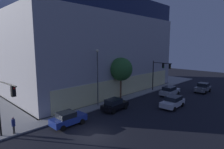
{
  "coord_description": "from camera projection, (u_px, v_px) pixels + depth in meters",
  "views": [
    {
      "loc": [
        -11.48,
        -14.15,
        9.15
      ],
      "look_at": [
        6.83,
        3.83,
        5.17
      ],
      "focal_mm": 30.02,
      "sensor_mm": 36.0,
      "label": 1
    }
  ],
  "objects": [
    {
      "name": "car_silver",
      "position": [
        170.0,
        91.0,
        34.64
      ],
      "size": [
        4.84,
        2.28,
        1.7
      ],
      "color": "#B7BABF",
      "rests_on": "ground"
    },
    {
      "name": "car_blue",
      "position": [
        68.0,
        119.0,
        21.56
      ],
      "size": [
        4.12,
        2.04,
        1.65
      ],
      "color": "navy",
      "rests_on": "ground"
    },
    {
      "name": "traffic_light_near_corner",
      "position": [
        3.0,
        99.0,
        17.38
      ],
      "size": [
        0.59,
        4.42,
        6.11
      ],
      "color": "black",
      "rests_on": "sidewalk_corner"
    },
    {
      "name": "car_black",
      "position": [
        115.0,
        104.0,
        26.59
      ],
      "size": [
        4.29,
        2.17,
        1.71
      ],
      "color": "black",
      "rests_on": "ground"
    },
    {
      "name": "street_lamp_sidewalk",
      "position": [
        98.0,
        71.0,
        27.72
      ],
      "size": [
        0.44,
        0.44,
        8.48
      ],
      "color": "#494949",
      "rests_on": "sidewalk_corner"
    },
    {
      "name": "pedestrian_waiting",
      "position": [
        13.0,
        124.0,
        19.23
      ],
      "size": [
        0.36,
        0.36,
        1.75
      ],
      "color": "#4C473D",
      "rests_on": "sidewalk_corner"
    },
    {
      "name": "ground_plane",
      "position": [
        92.0,
        135.0,
        19.29
      ],
      "size": [
        120.0,
        120.0,
        0.0
      ],
      "primitive_type": "plane",
      "color": "black"
    },
    {
      "name": "car_white",
      "position": [
        173.0,
        102.0,
        27.93
      ],
      "size": [
        4.56,
        2.28,
        1.66
      ],
      "color": "silver",
      "rests_on": "ground"
    },
    {
      "name": "modern_building",
      "position": [
        88.0,
        46.0,
        40.17
      ],
      "size": [
        32.68,
        21.19,
        18.13
      ],
      "color": "#4C4C51",
      "rests_on": "ground"
    },
    {
      "name": "sidewalk_tree",
      "position": [
        121.0,
        69.0,
        31.78
      ],
      "size": [
        3.95,
        3.95,
        7.01
      ],
      "color": "brown",
      "rests_on": "sidewalk_corner"
    },
    {
      "name": "traffic_light_far_corner",
      "position": [
        160.0,
        70.0,
        36.56
      ],
      "size": [
        0.33,
        4.06,
        6.03
      ],
      "color": "black",
      "rests_on": "sidewalk_corner"
    },
    {
      "name": "car_grey",
      "position": [
        203.0,
        88.0,
        37.04
      ],
      "size": [
        4.05,
        2.22,
        1.82
      ],
      "color": "slate",
      "rests_on": "ground"
    }
  ]
}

